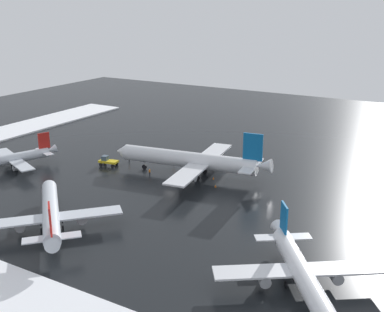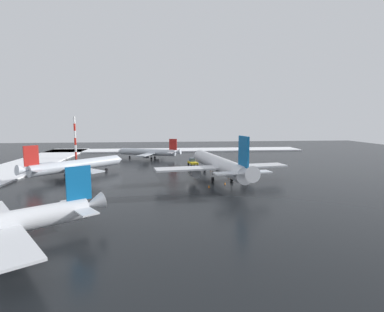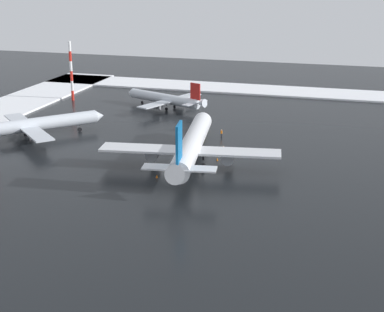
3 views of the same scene
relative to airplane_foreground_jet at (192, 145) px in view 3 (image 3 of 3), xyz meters
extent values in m
plane|color=black|center=(-1.80, -6.73, -3.78)|extent=(240.00, 240.00, 0.00)
cube|color=white|center=(-68.80, -6.73, -3.55)|extent=(14.00, 116.00, 0.46)
cylinder|color=silver|center=(-0.92, -0.14, 0.00)|extent=(32.54, 8.36, 3.67)
cone|color=silver|center=(-18.21, -2.69, 0.00)|extent=(3.07, 3.82, 3.48)
cone|color=silver|center=(16.57, 2.45, 0.64)|extent=(4.27, 3.65, 3.57)
cube|color=silver|center=(3.57, -8.41, -0.33)|extent=(6.74, 14.56, 0.39)
cylinder|color=gray|center=(2.72, -6.36, -1.41)|extent=(3.94, 2.67, 2.16)
cube|color=silver|center=(0.98, 9.08, -0.33)|extent=(6.74, 14.56, 0.39)
cylinder|color=gray|center=(0.77, 6.87, -1.41)|extent=(3.94, 2.67, 2.16)
cube|color=#0C5999|center=(14.01, 2.07, 4.63)|extent=(4.32, 1.01, 6.04)
cube|color=silver|center=(14.27, -1.16, 0.43)|extent=(3.53, 5.53, 0.26)
cube|color=silver|center=(13.33, 5.24, 0.43)|extent=(3.53, 5.53, 0.26)
cylinder|color=black|center=(-12.13, -1.79, -1.62)|extent=(0.26, 0.26, 0.75)
cylinder|color=black|center=(-12.13, -1.79, -3.18)|extent=(1.23, 0.55, 1.19)
cylinder|color=black|center=(2.62, -2.01, -1.62)|extent=(0.26, 0.26, 0.75)
cylinder|color=black|center=(2.62, -2.01, -3.18)|extent=(1.23, 0.55, 1.19)
cylinder|color=black|center=(1.93, 2.68, -1.62)|extent=(0.26, 0.26, 0.75)
cylinder|color=black|center=(1.93, 2.68, -3.18)|extent=(1.23, 0.55, 1.19)
cylinder|color=silver|center=(-8.36, -35.40, -0.89)|extent=(20.04, 18.95, 2.81)
cone|color=silver|center=(-18.15, -26.27, -0.89)|extent=(3.27, 3.30, 2.67)
cube|color=silver|center=(-11.16, -42.04, -1.13)|extent=(9.98, 10.33, 0.30)
cylinder|color=gray|center=(-10.34, -40.55, -1.96)|extent=(3.18, 3.12, 1.65)
cube|color=silver|center=(-1.93, -32.13, -1.13)|extent=(9.98, 10.33, 0.30)
cylinder|color=gray|center=(-3.35, -33.06, -1.96)|extent=(3.18, 3.12, 1.65)
cylinder|color=black|center=(-14.70, -29.48, -2.13)|extent=(0.20, 0.20, 0.58)
cylinder|color=black|center=(-14.70, -29.48, -3.32)|extent=(0.86, 0.83, 0.91)
cylinder|color=black|center=(-7.78, -38.42, -2.13)|extent=(0.20, 0.20, 0.58)
cylinder|color=black|center=(-7.78, -38.42, -3.32)|extent=(0.86, 0.83, 0.91)
cylinder|color=black|center=(-5.31, -35.76, -2.13)|extent=(0.20, 0.20, 0.58)
cylinder|color=black|center=(-5.31, -35.76, -3.32)|extent=(0.86, 0.83, 0.91)
cylinder|color=silver|center=(-40.56, -18.98, -1.28)|extent=(10.43, 20.74, 2.43)
cone|color=silver|center=(-44.98, -29.69, -1.28)|extent=(2.79, 2.47, 2.31)
cone|color=silver|center=(-36.08, -8.15, -0.85)|extent=(2.88, 3.15, 2.36)
cube|color=silver|center=(-34.32, -19.24, -1.49)|extent=(9.79, 6.45, 0.26)
cylinder|color=gray|center=(-35.78, -19.02, -2.21)|extent=(2.25, 2.79, 1.43)
cube|color=silver|center=(-45.16, -14.77, -1.49)|extent=(9.79, 6.45, 0.26)
cylinder|color=gray|center=(-43.97, -15.64, -2.21)|extent=(2.25, 2.79, 1.43)
cube|color=red|center=(-36.74, -9.74, 1.80)|extent=(1.33, 2.74, 4.00)
cube|color=silver|center=(-34.81, -10.69, -0.99)|extent=(3.88, 3.03, 0.17)
cube|color=silver|center=(-38.77, -9.05, -0.99)|extent=(3.88, 3.03, 0.17)
cylinder|color=black|center=(-43.42, -25.92, -2.35)|extent=(0.17, 0.17, 0.50)
cylinder|color=black|center=(-43.42, -25.92, -3.38)|extent=(0.53, 0.82, 0.79)
cylinder|color=black|center=(-38.29, -17.60, -2.35)|extent=(0.17, 0.17, 0.50)
cylinder|color=black|center=(-38.29, -17.60, -3.38)|extent=(0.53, 0.82, 0.79)
cylinder|color=black|center=(-41.19, -16.40, -2.35)|extent=(0.17, 0.17, 0.50)
cylinder|color=black|center=(-41.19, -16.40, -3.38)|extent=(0.53, 0.82, 0.79)
cube|color=gold|center=(-21.12, -4.18, -2.63)|extent=(4.94, 3.06, 0.50)
cube|color=#3F5160|center=(-22.02, -4.36, -1.83)|extent=(1.67, 1.75, 1.10)
cylinder|color=black|center=(-22.50, -5.47, -3.33)|extent=(0.95, 0.49, 0.90)
cylinder|color=black|center=(-22.89, -3.52, -3.33)|extent=(0.95, 0.49, 0.90)
cylinder|color=black|center=(-19.34, -4.84, -3.33)|extent=(0.95, 0.49, 0.90)
cylinder|color=black|center=(-19.73, -2.89, -3.33)|extent=(0.95, 0.49, 0.90)
cylinder|color=black|center=(-8.50, -4.97, -3.35)|extent=(0.16, 0.16, 0.85)
cylinder|color=black|center=(-8.30, -4.94, -3.35)|extent=(0.16, 0.16, 0.85)
cylinder|color=orange|center=(-8.40, -4.95, -2.62)|extent=(0.36, 0.36, 0.62)
sphere|color=tan|center=(-8.40, -4.95, -2.19)|extent=(0.24, 0.24, 0.24)
cylinder|color=black|center=(-18.75, 1.00, -3.35)|extent=(0.16, 0.16, 0.85)
cylinder|color=black|center=(-18.93, 1.08, -3.35)|extent=(0.16, 0.16, 0.85)
cylinder|color=orange|center=(-18.84, 1.04, -2.62)|extent=(0.36, 0.36, 0.62)
sphere|color=tan|center=(-18.84, 1.04, -2.19)|extent=(0.24, 0.24, 0.24)
cylinder|color=black|center=(-7.49, 4.02, -3.35)|extent=(0.16, 0.16, 0.85)
cylinder|color=black|center=(-7.59, 4.19, -3.35)|extent=(0.16, 0.16, 0.85)
cylinder|color=orange|center=(-7.54, 4.10, -2.62)|extent=(0.36, 0.36, 0.62)
sphere|color=tan|center=(-7.54, 4.10, -2.19)|extent=(0.24, 0.24, 0.24)
cylinder|color=red|center=(-42.51, -45.31, -2.47)|extent=(0.70, 0.70, 2.61)
cylinder|color=white|center=(-42.51, -45.31, 0.13)|extent=(0.70, 0.70, 2.61)
cylinder|color=red|center=(-42.51, -45.31, 2.74)|extent=(0.70, 0.70, 2.61)
cylinder|color=white|center=(-42.51, -45.31, 5.34)|extent=(0.70, 0.70, 2.61)
cylinder|color=red|center=(-42.51, -45.31, 7.95)|extent=(0.70, 0.70, 2.61)
cylinder|color=white|center=(-42.51, -45.31, 10.55)|extent=(0.70, 0.70, 2.61)
cone|color=orange|center=(-3.75, 3.84, -3.50)|extent=(0.36, 0.36, 0.55)
cone|color=orange|center=(5.42, 0.34, -3.50)|extent=(0.36, 0.36, 0.55)
cone|color=orange|center=(8.10, -3.77, -3.50)|extent=(0.36, 0.36, 0.55)
camera|label=1|loc=(52.54, -90.38, 33.90)|focal=45.00mm
camera|label=2|loc=(70.64, -13.86, 11.01)|focal=28.00mm
camera|label=3|loc=(96.26, 27.97, 30.48)|focal=55.00mm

